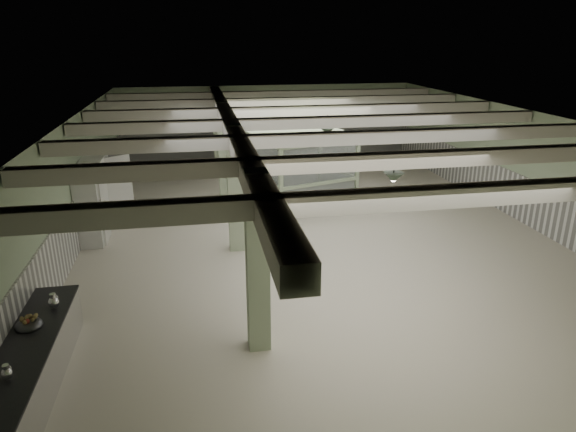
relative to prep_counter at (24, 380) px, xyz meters
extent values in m
plane|color=beige|center=(6.54, 7.00, -0.46)|extent=(20.00, 20.00, 0.00)
cube|color=beige|center=(6.54, 7.00, 3.14)|extent=(14.00, 20.00, 0.02)
cube|color=#AAC29B|center=(6.54, 17.00, 1.34)|extent=(14.00, 0.02, 3.60)
cube|color=#AAC29B|center=(6.54, -3.00, 1.34)|extent=(14.00, 0.02, 3.60)
cube|color=#AAC29B|center=(-0.46, 7.00, 1.34)|extent=(0.02, 20.00, 3.60)
cube|color=#AAC29B|center=(13.54, 7.00, 1.34)|extent=(0.02, 20.00, 3.60)
cube|color=white|center=(-0.43, 7.00, 0.29)|extent=(0.05, 19.90, 1.50)
cube|color=white|center=(13.52, 7.00, 0.29)|extent=(0.05, 19.90, 1.50)
cube|color=white|center=(6.54, 16.98, 0.29)|extent=(13.90, 0.05, 1.50)
cube|color=beige|center=(4.04, 7.00, 2.92)|extent=(0.45, 19.90, 0.40)
cube|color=beige|center=(6.54, -0.50, 2.96)|extent=(13.90, 0.35, 0.32)
cube|color=beige|center=(6.54, 2.00, 2.96)|extent=(13.90, 0.35, 0.32)
cube|color=beige|center=(6.54, 4.50, 2.96)|extent=(13.90, 0.35, 0.32)
cube|color=beige|center=(6.54, 7.00, 2.96)|extent=(13.90, 0.35, 0.32)
cube|color=beige|center=(6.54, 9.50, 2.96)|extent=(13.90, 0.35, 0.32)
cube|color=beige|center=(6.54, 12.00, 2.96)|extent=(13.90, 0.35, 0.32)
cube|color=beige|center=(6.54, 14.50, 2.96)|extent=(13.90, 0.35, 0.32)
cube|color=#A6B995|center=(4.04, 1.00, 1.34)|extent=(0.42, 0.42, 3.60)
cube|color=#A6B995|center=(4.04, 6.00, 1.34)|extent=(0.42, 0.42, 3.60)
cube|color=#A6B995|center=(4.04, 11.00, 1.34)|extent=(0.42, 0.42, 3.60)
cube|color=#A6B995|center=(4.04, 15.00, 1.34)|extent=(0.42, 0.42, 3.60)
cone|color=#2B392A|center=(7.04, 2.00, 2.59)|extent=(0.44, 0.44, 0.22)
cone|color=#2B392A|center=(7.04, 7.50, 2.59)|extent=(0.44, 0.44, 0.22)
cone|color=#2B392A|center=(7.04, 12.50, 2.59)|extent=(0.44, 0.44, 0.22)
cube|color=silver|center=(0.00, 0.00, -0.02)|extent=(0.84, 5.02, 0.88)
cube|color=black|center=(0.00, 0.00, 0.43)|extent=(0.88, 5.06, 0.04)
cube|color=silver|center=(-0.11, 8.00, 0.75)|extent=(0.66, 2.64, 2.42)
cube|color=silver|center=(0.25, 7.39, 0.75)|extent=(0.06, 0.99, 2.32)
cube|color=silver|center=(0.37, 8.71, 0.75)|extent=(0.83, 0.64, 2.32)
cube|color=silver|center=(0.29, 7.39, 0.75)|extent=(0.02, 0.05, 0.30)
cube|color=silver|center=(0.29, 8.60, 0.75)|extent=(0.02, 0.05, 0.30)
cube|color=#9BAE8B|center=(5.68, 8.07, 0.79)|extent=(0.15, 0.15, 2.50)
cube|color=#9BAE8B|center=(4.93, 10.45, 0.79)|extent=(0.15, 0.15, 2.50)
cube|color=#9BAE8B|center=(8.54, 8.96, 0.79)|extent=(0.15, 0.15, 2.50)
cube|color=#9BAE8B|center=(7.79, 11.34, 0.79)|extent=(0.15, 0.15, 2.50)
cube|color=#9BAE8B|center=(6.73, 9.71, 2.09)|extent=(3.92, 3.59, 0.12)
cube|color=silver|center=(7.11, 8.52, 0.09)|extent=(2.68, 0.90, 1.05)
cube|color=silver|center=(7.11, 8.52, 1.32)|extent=(2.68, 0.90, 1.22)
cube|color=silver|center=(6.36, 10.90, 0.09)|extent=(2.68, 0.90, 1.05)
cube|color=silver|center=(6.36, 10.90, 1.32)|extent=(2.68, 0.90, 1.22)
cube|color=silver|center=(5.31, 9.26, 0.09)|extent=(0.75, 2.21, 1.05)
cube|color=silver|center=(5.31, 9.26, 1.32)|extent=(0.75, 2.21, 1.22)
cube|color=silver|center=(8.16, 10.15, 0.09)|extent=(0.75, 2.21, 1.05)
cube|color=silver|center=(8.16, 10.15, 1.32)|extent=(0.75, 2.21, 1.22)
cube|color=#5D6251|center=(8.51, 10.08, 0.10)|extent=(0.48, 0.59, 1.12)
camera|label=1|loc=(3.02, -7.76, 5.40)|focal=32.00mm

